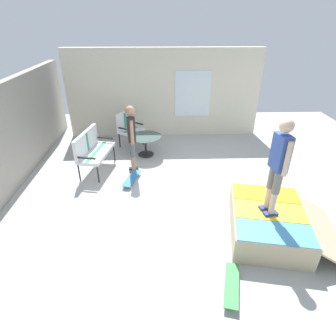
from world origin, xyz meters
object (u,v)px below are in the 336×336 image
at_px(patio_bench, 92,148).
at_px(patio_chair_near_house, 128,126).
at_px(patio_table, 145,142).
at_px(skateboard_spare, 232,285).
at_px(skateboard_by_bench, 132,178).
at_px(person_skater, 279,161).
at_px(person_watching, 132,135).
at_px(skate_ramp, 269,222).

relative_size(patio_bench, patio_chair_near_house, 1.30).
bearing_deg(patio_chair_near_house, patio_table, -142.12).
xyz_separation_m(patio_table, skateboard_spare, (-4.48, -1.41, -0.32)).
height_order(patio_chair_near_house, skateboard_spare, patio_chair_near_house).
distance_m(skateboard_by_bench, skateboard_spare, 3.48).
relative_size(patio_bench, patio_table, 1.48).
height_order(patio_chair_near_house, person_skater, person_skater).
relative_size(patio_bench, person_skater, 0.78).
distance_m(patio_chair_near_house, person_skater, 5.00).
xyz_separation_m(patio_chair_near_house, person_skater, (-4.03, -2.82, 0.87)).
distance_m(patio_table, person_watching, 1.14).
bearing_deg(skate_ramp, skateboard_by_bench, 54.45).
height_order(skate_ramp, person_skater, person_skater).
bearing_deg(patio_chair_near_house, skateboard_by_bench, -172.96).
distance_m(patio_bench, person_skater, 4.45).
xyz_separation_m(patio_chair_near_house, skateboard_by_bench, (-2.14, -0.26, -0.53)).
bearing_deg(person_skater, skateboard_by_bench, 53.42).
bearing_deg(patio_bench, skateboard_spare, -143.58).
bearing_deg(patio_chair_near_house, skate_ramp, -144.27).
distance_m(patio_chair_near_house, person_watching, 1.70).
bearing_deg(person_skater, skate_ramp, -75.22).
bearing_deg(skate_ramp, person_watching, 47.70).
xyz_separation_m(patio_bench, skateboard_spare, (-3.66, -2.70, -0.53)).
bearing_deg(skateboard_by_bench, skateboard_spare, -150.91).
relative_size(patio_table, skateboard_spare, 1.09).
bearing_deg(skateboard_spare, person_watching, 25.38).
relative_size(patio_chair_near_house, skateboard_spare, 1.24).
distance_m(patio_chair_near_house, patio_table, 0.92).
relative_size(skate_ramp, patio_table, 2.43).
bearing_deg(skateboard_by_bench, patio_chair_near_house, 7.04).
bearing_deg(person_skater, patio_table, 34.27).
bearing_deg(person_watching, patio_chair_near_house, 9.57).
relative_size(person_watching, skateboard_by_bench, 2.06).
height_order(skate_ramp, skateboard_by_bench, skate_ramp).
xyz_separation_m(skate_ramp, patio_chair_near_house, (4.01, 2.89, 0.37)).
distance_m(person_watching, person_skater, 3.53).
bearing_deg(patio_bench, person_watching, -96.63).
bearing_deg(skateboard_by_bench, person_watching, -1.37).
distance_m(skate_ramp, patio_table, 4.06).
xyz_separation_m(patio_chair_near_house, patio_table, (-0.70, -0.55, -0.21)).
bearing_deg(patio_table, patio_chair_near_house, 37.88).
xyz_separation_m(skate_ramp, patio_bench, (2.50, 3.63, 0.37)).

